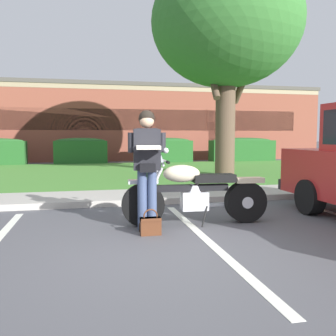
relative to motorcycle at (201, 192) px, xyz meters
name	(u,v)px	position (x,y,z in m)	size (l,w,h in m)	color
ground_plane	(175,246)	(-0.65, -1.05, -0.49)	(140.00, 140.00, 0.00)	#4C4C51
curb_strip	(141,202)	(-0.65, 1.76, -0.43)	(60.00, 0.20, 0.12)	#ADA89E
concrete_walk	(136,196)	(-0.65, 2.61, -0.45)	(60.00, 1.50, 0.08)	#ADA89E
grass_lawn	(116,173)	(-0.65, 7.82, -0.46)	(60.00, 8.93, 0.06)	#478433
stall_stripe_1	(206,239)	(-0.19, -0.85, -0.49)	(0.12, 4.40, 0.01)	silver
motorcycle	(201,192)	(0.00, 0.00, 0.00)	(2.24, 0.82, 1.26)	black
rider_person	(147,160)	(-0.85, -0.17, 0.52)	(0.53, 0.60, 1.70)	black
handbag	(151,224)	(-0.86, -0.47, -0.34)	(0.28, 0.13, 0.36)	#562D19
shade_tree	(227,24)	(2.73, 6.03, 4.36)	(4.76, 4.76, 6.92)	brown
hedge_center_left	(81,150)	(-1.90, 12.52, 0.16)	(2.41, 0.90, 1.24)	#235623
hedge_center_right	(165,150)	(2.15, 12.52, 0.16)	(2.58, 0.90, 1.24)	#235623
hedge_right	(242,149)	(6.19, 12.52, 0.16)	(3.34, 0.90, 1.24)	#235623
brick_building	(133,124)	(1.31, 18.40, 1.58)	(20.80, 8.65, 4.14)	brown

